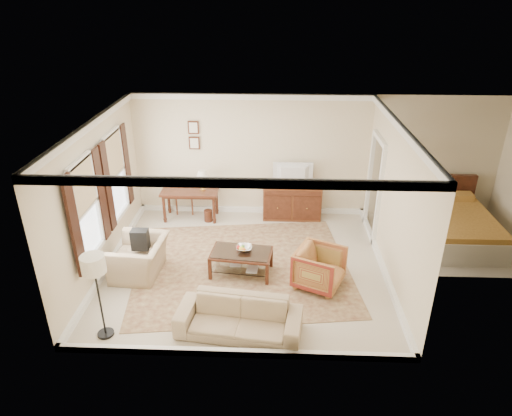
# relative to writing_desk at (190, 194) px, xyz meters

# --- Properties ---
(room_shell) EXTENTS (5.51, 5.01, 2.91)m
(room_shell) POSITION_rel_writing_desk_xyz_m (1.43, -2.07, 1.86)
(room_shell) COLOR beige
(room_shell) RESTS_ON ground
(annex_bedroom) EXTENTS (3.00, 2.70, 2.90)m
(annex_bedroom) POSITION_rel_writing_desk_xyz_m (5.92, -0.92, -0.28)
(annex_bedroom) COLOR beige
(annex_bedroom) RESTS_ON ground
(window_front) EXTENTS (0.12, 1.56, 1.80)m
(window_front) POSITION_rel_writing_desk_xyz_m (-1.27, -2.77, 0.93)
(window_front) COLOR #CCB284
(window_front) RESTS_ON room_shell
(window_rear) EXTENTS (0.12, 1.56, 1.80)m
(window_rear) POSITION_rel_writing_desk_xyz_m (-1.27, -1.17, 0.93)
(window_rear) COLOR #CCB284
(window_rear) RESTS_ON room_shell
(doorway) EXTENTS (0.10, 1.12, 2.25)m
(doorway) POSITION_rel_writing_desk_xyz_m (4.14, -0.57, 0.46)
(doorway) COLOR white
(doorway) RESTS_ON room_shell
(rug) EXTENTS (4.57, 4.05, 0.01)m
(rug) POSITION_rel_writing_desk_xyz_m (1.37, -2.10, -0.61)
(rug) COLOR #58271D
(rug) RESTS_ON room_shell
(writing_desk) EXTENTS (1.33, 0.67, 0.73)m
(writing_desk) POSITION_rel_writing_desk_xyz_m (0.00, 0.00, 0.00)
(writing_desk) COLOR #532617
(writing_desk) RESTS_ON room_shell
(desk_chair) EXTENTS (0.53, 0.53, 1.05)m
(desk_chair) POSITION_rel_writing_desk_xyz_m (-0.19, 0.35, -0.09)
(desk_chair) COLOR brown
(desk_chair) RESTS_ON room_shell
(desk_lamp) EXTENTS (0.32, 0.32, 0.50)m
(desk_lamp) POSITION_rel_writing_desk_xyz_m (0.31, 0.00, 0.36)
(desk_lamp) COLOR silver
(desk_lamp) RESTS_ON writing_desk
(framed_prints) EXTENTS (0.25, 0.04, 0.68)m
(framed_prints) POSITION_rel_writing_desk_xyz_m (0.10, 0.40, 1.32)
(framed_prints) COLOR #532617
(framed_prints) RESTS_ON room_shell
(sideboard) EXTENTS (1.37, 0.53, 0.84)m
(sideboard) POSITION_rel_writing_desk_xyz_m (2.41, 0.14, -0.20)
(sideboard) COLOR brown
(sideboard) RESTS_ON room_shell
(tv) EXTENTS (0.88, 0.51, 0.12)m
(tv) POSITION_rel_writing_desk_xyz_m (2.41, 0.12, 0.67)
(tv) COLOR black
(tv) RESTS_ON sideboard
(coffee_table) EXTENTS (1.22, 0.80, 0.49)m
(coffee_table) POSITION_rel_writing_desk_xyz_m (1.37, -2.31, -0.24)
(coffee_table) COLOR #532617
(coffee_table) RESTS_ON room_shell
(fruit_bowl) EXTENTS (0.42, 0.42, 0.10)m
(fruit_bowl) POSITION_rel_writing_desk_xyz_m (1.42, -2.25, -0.08)
(fruit_bowl) COLOR silver
(fruit_bowl) RESTS_ON coffee_table
(book_a) EXTENTS (0.28, 0.06, 0.38)m
(book_a) POSITION_rel_writing_desk_xyz_m (1.15, -2.24, -0.43)
(book_a) COLOR brown
(book_a) RESTS_ON coffee_table
(book_b) EXTENTS (0.28, 0.06, 0.38)m
(book_b) POSITION_rel_writing_desk_xyz_m (1.48, -2.43, -0.43)
(book_b) COLOR brown
(book_b) RESTS_ON coffee_table
(striped_armchair) EXTENTS (1.03, 1.06, 0.83)m
(striped_armchair) POSITION_rel_writing_desk_xyz_m (2.83, -2.65, -0.20)
(striped_armchair) COLOR maroon
(striped_armchair) RESTS_ON room_shell
(club_armchair) EXTENTS (0.79, 1.15, 0.96)m
(club_armchair) POSITION_rel_writing_desk_xyz_m (-0.58, -2.40, -0.14)
(club_armchair) COLOR tan
(club_armchair) RESTS_ON room_shell
(backpack) EXTENTS (0.29, 0.36, 0.40)m
(backpack) POSITION_rel_writing_desk_xyz_m (-0.56, -2.28, 0.11)
(backpack) COLOR black
(backpack) RESTS_ON club_armchair
(sofa) EXTENTS (2.04, 0.84, 0.77)m
(sofa) POSITION_rel_writing_desk_xyz_m (1.45, -4.00, -0.23)
(sofa) COLOR tan
(sofa) RESTS_ON room_shell
(floor_lamp) EXTENTS (0.36, 0.36, 1.47)m
(floor_lamp) POSITION_rel_writing_desk_xyz_m (-0.68, -4.15, 0.61)
(floor_lamp) COLOR black
(floor_lamp) RESTS_ON room_shell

